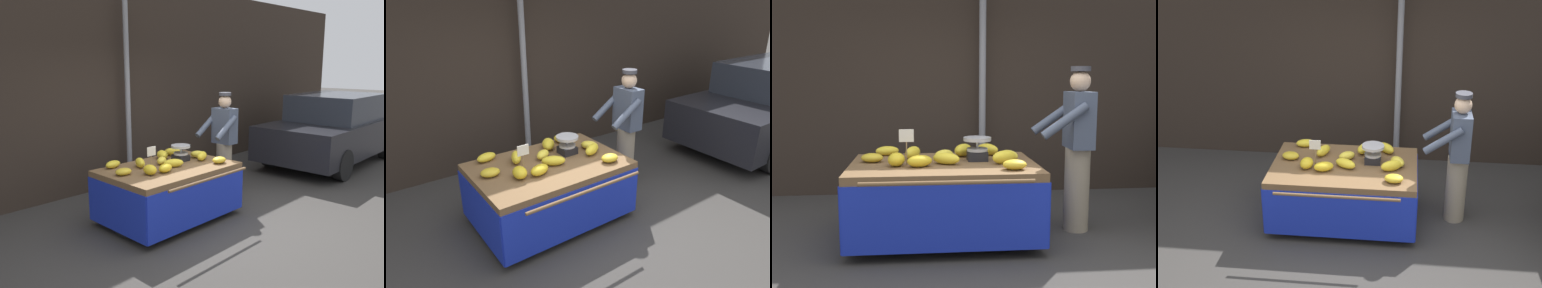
{
  "view_description": "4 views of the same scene",
  "coord_description": "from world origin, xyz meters",
  "views": [
    {
      "loc": [
        -3.94,
        -3.28,
        2.19
      ],
      "look_at": [
        0.17,
        0.66,
        1.03
      ],
      "focal_mm": 37.55,
      "sensor_mm": 36.0,
      "label": 1
    },
    {
      "loc": [
        -2.23,
        -2.65,
        2.63
      ],
      "look_at": [
        0.09,
        0.59,
        0.97
      ],
      "focal_mm": 33.3,
      "sensor_mm": 36.0,
      "label": 2
    },
    {
      "loc": [
        -0.47,
        -3.7,
        1.6
      ],
      "look_at": [
        -0.08,
        0.61,
        0.97
      ],
      "focal_mm": 42.68,
      "sensor_mm": 36.0,
      "label": 3
    },
    {
      "loc": [
        0.47,
        -5.37,
        3.79
      ],
      "look_at": [
        -0.21,
        0.73,
        1.04
      ],
      "focal_mm": 51.17,
      "sensor_mm": 36.0,
      "label": 4
    }
  ],
  "objects": [
    {
      "name": "banana_bunch_0",
      "position": [
        -0.05,
        1.07,
        0.84
      ],
      "size": [
        0.27,
        0.32,
        0.13
      ],
      "primitive_type": "ellipsoid",
      "rotation": [
        0.0,
        0.0,
        2.63
      ],
      "color": "yellow",
      "rests_on": "banana_cart"
    },
    {
      "name": "banana_bunch_9",
      "position": [
        0.22,
        1.11,
        0.84
      ],
      "size": [
        0.28,
        0.29,
        0.12
      ],
      "primitive_type": "ellipsoid",
      "rotation": [
        0.0,
        0.0,
        0.71
      ],
      "color": "yellow",
      "rests_on": "banana_cart"
    },
    {
      "name": "banana_bunch_1",
      "position": [
        -0.26,
        0.84,
        0.83
      ],
      "size": [
        0.25,
        0.22,
        0.11
      ],
      "primitive_type": "ellipsoid",
      "rotation": [
        0.0,
        0.0,
        2.15
      ],
      "color": "yellow",
      "rests_on": "banana_cart"
    },
    {
      "name": "banana_bunch_2",
      "position": [
        0.38,
        0.74,
        0.83
      ],
      "size": [
        0.24,
        0.27,
        0.11
      ],
      "primitive_type": "ellipsoid",
      "rotation": [
        0.0,
        0.0,
        0.52
      ],
      "color": "yellow",
      "rests_on": "banana_cart"
    },
    {
      "name": "banana_bunch_4",
      "position": [
        -0.86,
        1.18,
        0.82
      ],
      "size": [
        0.27,
        0.18,
        0.1
      ],
      "primitive_type": "ellipsoid",
      "rotation": [
        0.0,
        0.0,
        1.78
      ],
      "color": "yellow",
      "rests_on": "banana_cart"
    },
    {
      "name": "banana_bunch_8",
      "position": [
        -0.72,
        0.55,
        0.84
      ],
      "size": [
        0.19,
        0.24,
        0.13
      ],
      "primitive_type": "ellipsoid",
      "rotation": [
        0.0,
        0.0,
        2.96
      ],
      "color": "gold",
      "rests_on": "banana_cart"
    },
    {
      "name": "weighing_scale",
      "position": [
        0.07,
        0.8,
        0.89
      ],
      "size": [
        0.28,
        0.28,
        0.23
      ],
      "color": "black",
      "rests_on": "banana_cart"
    },
    {
      "name": "street_pole",
      "position": [
        0.33,
        2.36,
        1.64
      ],
      "size": [
        0.09,
        0.09,
        3.28
      ],
      "primitive_type": "cylinder",
      "color": "gray",
      "rests_on": "ground"
    },
    {
      "name": "banana_bunch_6",
      "position": [
        -0.51,
        0.5,
        0.83
      ],
      "size": [
        0.27,
        0.22,
        0.11
      ],
      "primitive_type": "ellipsoid",
      "rotation": [
        0.0,
        0.0,
        1.9
      ],
      "color": "gold",
      "rests_on": "banana_cart"
    },
    {
      "name": "banana_bunch_7",
      "position": [
        -0.58,
        0.93,
        0.84
      ],
      "size": [
        0.21,
        0.29,
        0.13
      ],
      "primitive_type": "ellipsoid",
      "rotation": [
        0.0,
        0.0,
        2.72
      ],
      "color": "yellow",
      "rests_on": "banana_cart"
    },
    {
      "name": "banana_bunch_3",
      "position": [
        0.31,
        0.59,
        0.84
      ],
      "size": [
        0.3,
        0.23,
        0.13
      ],
      "primitive_type": "ellipsoid",
      "rotation": [
        0.0,
        0.0,
        2.03
      ],
      "color": "yellow",
      "rests_on": "banana_cart"
    },
    {
      "name": "parked_car",
      "position": [
        4.52,
        0.52,
        0.75
      ],
      "size": [
        3.92,
        1.78,
        1.51
      ],
      "color": "black",
      "rests_on": "ground"
    },
    {
      "name": "price_sign",
      "position": [
        -0.63,
        0.63,
        1.02
      ],
      "size": [
        0.14,
        0.01,
        0.34
      ],
      "color": "#997A51",
      "rests_on": "banana_cart"
    },
    {
      "name": "back_wall",
      "position": [
        0.0,
        2.68,
        1.81
      ],
      "size": [
        16.0,
        0.24,
        3.63
      ],
      "primitive_type": "cube",
      "color": "#332821",
      "rests_on": "ground"
    },
    {
      "name": "banana_bunch_11",
      "position": [
        0.35,
        0.3,
        0.82
      ],
      "size": [
        0.22,
        0.17,
        0.09
      ],
      "primitive_type": "ellipsoid",
      "rotation": [
        0.0,
        0.0,
        1.56
      ],
      "color": "gold",
      "rests_on": "banana_cart"
    },
    {
      "name": "banana_cart",
      "position": [
        -0.28,
        0.69,
        0.58
      ],
      "size": [
        1.83,
        1.41,
        0.77
      ],
      "color": "brown",
      "rests_on": "ground"
    },
    {
      "name": "banana_bunch_5",
      "position": [
        -0.25,
        0.61,
        0.83
      ],
      "size": [
        0.31,
        0.26,
        0.11
      ],
      "primitive_type": "ellipsoid",
      "rotation": [
        0.0,
        0.0,
        1.05
      ],
      "color": "yellow",
      "rests_on": "banana_cart"
    },
    {
      "name": "ground_plane",
      "position": [
        0.0,
        0.0,
        0.0
      ],
      "size": [
        60.0,
        60.0,
        0.0
      ],
      "primitive_type": "plane",
      "color": "#383533"
    },
    {
      "name": "vendor_person",
      "position": [
        1.12,
        0.84,
        0.87
      ],
      "size": [
        0.58,
        0.51,
        1.71
      ],
      "color": "gray",
      "rests_on": "ground"
    },
    {
      "name": "banana_bunch_10",
      "position": [
        -0.97,
        0.78,
        0.82
      ],
      "size": [
        0.24,
        0.2,
        0.09
      ],
      "primitive_type": "ellipsoid",
      "rotation": [
        0.0,
        0.0,
        1.42
      ],
      "color": "gold",
      "rests_on": "banana_cart"
    }
  ]
}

